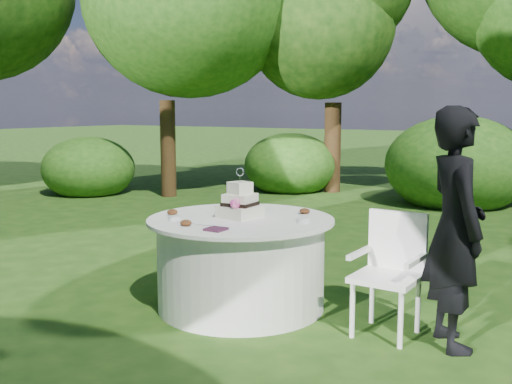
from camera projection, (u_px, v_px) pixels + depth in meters
The scene contains 9 objects.
ground at pixel (241, 307), 5.10m from camera, with size 80.00×80.00×0.00m, color #1A3C10.
napkins at pixel (216, 229), 4.49m from camera, with size 0.14×0.14×0.02m, color #461E37.
feather_plume at pixel (194, 223), 4.75m from camera, with size 0.48×0.07×0.01m, color white.
guest at pixel (455, 228), 4.17m from camera, with size 0.62×0.41×1.70m, color black.
table at pixel (241, 262), 5.05m from camera, with size 1.56×1.56×0.77m.
cake at pixel (240, 204), 5.01m from camera, with size 0.35×0.35×0.42m.
chair at pixel (391, 265), 4.47m from camera, with size 0.49×0.47×0.91m.
votives at pixel (238, 214), 5.07m from camera, with size 1.03×0.96×0.04m.
petal_cups at pixel (222, 215), 4.99m from camera, with size 1.04×1.05×0.05m.
Camera 1 is at (2.67, -4.13, 1.68)m, focal length 42.00 mm.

